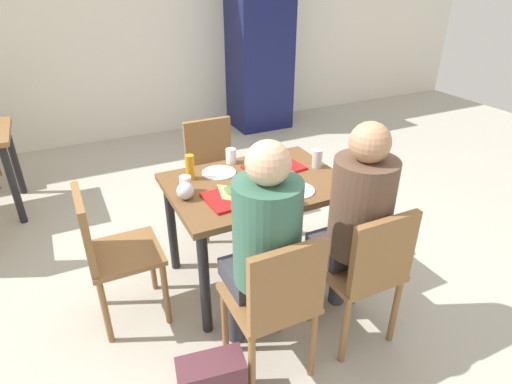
# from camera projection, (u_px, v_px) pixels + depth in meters

# --- Properties ---
(ground_plane) EXTENTS (10.00, 10.00, 0.02)m
(ground_plane) POSITION_uv_depth(u_px,v_px,m) (256.00, 276.00, 2.97)
(ground_plane) COLOR #B2AD9E
(back_wall) EXTENTS (10.00, 0.10, 2.80)m
(back_wall) POSITION_uv_depth(u_px,v_px,m) (134.00, 16.00, 4.85)
(back_wall) COLOR silver
(back_wall) RESTS_ON ground_plane
(main_table) EXTENTS (1.08, 0.78, 0.73)m
(main_table) POSITION_uv_depth(u_px,v_px,m) (256.00, 196.00, 2.67)
(main_table) COLOR brown
(main_table) RESTS_ON ground_plane
(chair_near_left) EXTENTS (0.40, 0.40, 0.87)m
(chair_near_left) POSITION_uv_depth(u_px,v_px,m) (276.00, 299.00, 2.01)
(chair_near_left) COLOR olive
(chair_near_left) RESTS_ON ground_plane
(chair_near_right) EXTENTS (0.40, 0.40, 0.87)m
(chair_near_right) POSITION_uv_depth(u_px,v_px,m) (367.00, 268.00, 2.22)
(chair_near_right) COLOR olive
(chair_near_right) RESTS_ON ground_plane
(chair_far_side) EXTENTS (0.40, 0.40, 0.87)m
(chair_far_side) POSITION_uv_depth(u_px,v_px,m) (213.00, 167.00, 3.34)
(chair_far_side) COLOR olive
(chair_far_side) RESTS_ON ground_plane
(chair_left_end) EXTENTS (0.40, 0.40, 0.87)m
(chair_left_end) POSITION_uv_depth(u_px,v_px,m) (108.00, 248.00, 2.37)
(chair_left_end) COLOR olive
(chair_left_end) RESTS_ON ground_plane
(person_in_red) EXTENTS (0.32, 0.42, 1.28)m
(person_in_red) POSITION_uv_depth(u_px,v_px,m) (263.00, 241.00, 2.01)
(person_in_red) COLOR #383842
(person_in_red) RESTS_ON ground_plane
(person_in_brown_jacket) EXTENTS (0.32, 0.42, 1.28)m
(person_in_brown_jacket) POSITION_uv_depth(u_px,v_px,m) (355.00, 215.00, 2.21)
(person_in_brown_jacket) COLOR #383842
(person_in_brown_jacket) RESTS_ON ground_plane
(tray_red_near) EXTENTS (0.38, 0.28, 0.02)m
(tray_red_near) POSITION_uv_depth(u_px,v_px,m) (237.00, 196.00, 2.44)
(tray_red_near) COLOR red
(tray_red_near) RESTS_ON main_table
(tray_red_far) EXTENTS (0.39, 0.30, 0.02)m
(tray_red_far) POSITION_uv_depth(u_px,v_px,m) (274.00, 168.00, 2.79)
(tray_red_far) COLOR red
(tray_red_far) RESTS_ON main_table
(paper_plate_center) EXTENTS (0.22, 0.22, 0.01)m
(paper_plate_center) POSITION_uv_depth(u_px,v_px,m) (219.00, 173.00, 2.73)
(paper_plate_center) COLOR white
(paper_plate_center) RESTS_ON main_table
(paper_plate_near_edge) EXTENTS (0.22, 0.22, 0.01)m
(paper_plate_near_edge) POSITION_uv_depth(u_px,v_px,m) (296.00, 190.00, 2.52)
(paper_plate_near_edge) COLOR white
(paper_plate_near_edge) RESTS_ON main_table
(pizza_slice_a) EXTENTS (0.20, 0.26, 0.02)m
(pizza_slice_a) POSITION_uv_depth(u_px,v_px,m) (235.00, 192.00, 2.45)
(pizza_slice_a) COLOR #DBAD60
(pizza_slice_a) RESTS_ON tray_red_near
(pizza_slice_b) EXTENTS (0.23, 0.17, 0.02)m
(pizza_slice_b) POSITION_uv_depth(u_px,v_px,m) (269.00, 165.00, 2.79)
(pizza_slice_b) COLOR #DBAD60
(pizza_slice_b) RESTS_ON tray_red_far
(plastic_cup_a) EXTENTS (0.07, 0.07, 0.10)m
(plastic_cup_a) POSITION_uv_depth(u_px,v_px,m) (231.00, 156.00, 2.85)
(plastic_cup_a) COLOR white
(plastic_cup_a) RESTS_ON main_table
(plastic_cup_b) EXTENTS (0.07, 0.07, 0.10)m
(plastic_cup_b) POSITION_uv_depth(u_px,v_px,m) (286.00, 197.00, 2.35)
(plastic_cup_b) COLOR white
(plastic_cup_b) RESTS_ON main_table
(plastic_cup_c) EXTENTS (0.07, 0.07, 0.10)m
(plastic_cup_c) POSITION_uv_depth(u_px,v_px,m) (186.00, 184.00, 2.48)
(plastic_cup_c) COLOR white
(plastic_cup_c) RESTS_ON main_table
(soda_can) EXTENTS (0.07, 0.07, 0.12)m
(soda_can) POSITION_uv_depth(u_px,v_px,m) (317.00, 159.00, 2.79)
(soda_can) COLOR #B7BCC6
(soda_can) RESTS_ON main_table
(condiment_bottle) EXTENTS (0.06, 0.06, 0.16)m
(condiment_bottle) POSITION_uv_depth(u_px,v_px,m) (190.00, 167.00, 2.62)
(condiment_bottle) COLOR orange
(condiment_bottle) RESTS_ON main_table
(foil_bundle) EXTENTS (0.10, 0.10, 0.10)m
(foil_bundle) POSITION_uv_depth(u_px,v_px,m) (185.00, 191.00, 2.41)
(foil_bundle) COLOR silver
(foil_bundle) RESTS_ON main_table
(handbag) EXTENTS (0.34, 0.21, 0.28)m
(handbag) POSITION_uv_depth(u_px,v_px,m) (212.00, 383.00, 2.04)
(handbag) COLOR #592D38
(handbag) RESTS_ON ground_plane
(drink_fridge) EXTENTS (0.70, 0.60, 1.90)m
(drink_fridge) POSITION_uv_depth(u_px,v_px,m) (259.00, 52.00, 5.33)
(drink_fridge) COLOR #14194C
(drink_fridge) RESTS_ON ground_plane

